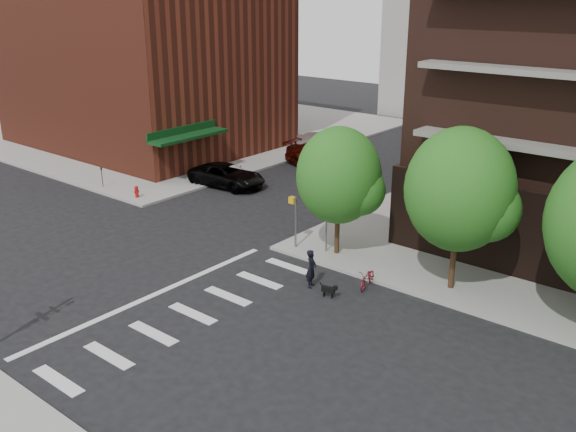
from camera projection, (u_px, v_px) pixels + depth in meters
The scene contains 15 objects.
ground at pixel (145, 292), 27.42m from camera, with size 120.00×120.00×0.00m, color black.
sidewalk_nw at pixel (179, 128), 59.13m from camera, with size 31.00×33.00×0.15m, color gray.
crosswalk at pixel (179, 308), 26.09m from camera, with size 3.85×13.00×0.01m.
midrise_nw at pixel (140, 16), 50.24m from camera, with size 21.40×15.50×20.00m.
tree_a at pixel (339, 175), 29.83m from camera, with size 4.00×4.00×5.90m.
tree_b at pixel (460, 190), 26.07m from camera, with size 4.50×4.50×6.65m.
pedestrian_signal at pixel (302, 215), 31.16m from camera, with size 2.18×0.67×2.60m.
fire_hydrant at pixel (137, 191), 39.18m from camera, with size 0.24×0.24×0.73m.
parking_meter at pixel (102, 175), 41.14m from camera, with size 0.10×0.08×1.32m.
parked_car_black at pixel (227, 176), 41.76m from camera, with size 5.25×2.42×1.46m, color black.
parked_car_maroon at pixel (323, 156), 46.19m from camera, with size 5.82×2.37×1.69m, color #490E07.
parked_car_silver at pixel (329, 143), 49.95m from camera, with size 5.29×1.84×1.74m, color #B6B7BE.
scooter at pixel (368, 278), 27.77m from camera, with size 0.56×1.62×0.85m, color maroon.
dog_walker at pixel (311, 269), 27.66m from camera, with size 0.41×0.63×1.72m, color black.
dog at pixel (329, 289), 26.86m from camera, with size 0.69×0.33×0.58m.
Camera 1 is at (20.45, -15.17, 12.32)m, focal length 40.00 mm.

